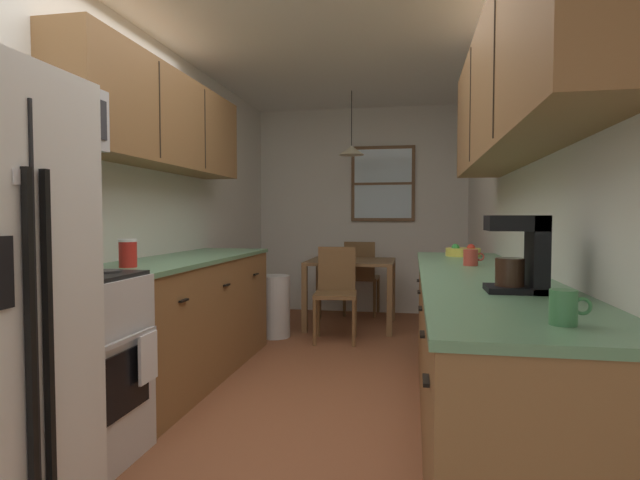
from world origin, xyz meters
name	(u,v)px	position (x,y,z in m)	size (l,w,h in m)	color
ground_plane	(326,374)	(0.00, 1.00, 0.00)	(12.00, 12.00, 0.00)	brown
wall_left	(159,207)	(-1.35, 1.00, 1.27)	(0.10, 9.00, 2.55)	white
wall_right	(515,206)	(1.35, 1.00, 1.27)	(0.10, 9.00, 2.55)	white
wall_back	(361,211)	(0.00, 3.65, 1.27)	(4.40, 0.10, 2.55)	white
ceiling_slab	(326,28)	(0.00, 1.00, 2.59)	(4.40, 9.00, 0.08)	white
stove_range	(64,368)	(-0.99, -0.61, 0.47)	(0.66, 0.58, 1.10)	silver
microwave_over_range	(37,113)	(-1.11, -0.61, 1.69)	(0.39, 0.58, 0.31)	silver
counter_left	(187,317)	(-1.00, 0.75, 0.45)	(0.64, 2.13, 0.90)	olive
upper_cabinets_left	(164,121)	(-1.14, 0.70, 1.89)	(0.33, 2.21, 0.67)	olive
counter_right	(480,357)	(1.00, 0.03, 0.45)	(0.64, 3.10, 0.90)	olive
upper_cabinets_right	(514,84)	(1.14, -0.02, 1.87)	(0.33, 2.78, 0.74)	olive
dining_table	(351,270)	(-0.01, 2.73, 0.62)	(0.93, 0.85, 0.73)	brown
dining_chair_near	(336,289)	(-0.09, 2.09, 0.50)	(0.43, 0.43, 0.90)	brown
dining_chair_far	(361,274)	(0.03, 3.36, 0.50)	(0.42, 0.42, 0.90)	brown
pendant_light	(351,150)	(-0.01, 2.73, 1.92)	(0.28, 0.28, 0.69)	black
back_window	(383,184)	(0.27, 3.58, 1.61)	(0.78, 0.05, 0.93)	brown
trash_bin	(275,306)	(-0.70, 2.10, 0.31)	(0.30, 0.30, 0.61)	silver
storage_canister	(128,253)	(-1.00, -0.03, 0.98)	(0.10, 0.10, 0.17)	red
dish_towel	(148,357)	(-0.64, -0.47, 0.50)	(0.02, 0.16, 0.24)	white
coffee_maker	(523,252)	(1.07, -0.67, 1.06)	(0.22, 0.18, 0.30)	black
mug_by_coffeemaker	(471,258)	(0.99, 0.43, 0.95)	(0.12, 0.09, 0.10)	#BF3F33
mug_spare	(564,307)	(1.05, -1.28, 0.95)	(0.11, 0.07, 0.10)	#3F7F4C
fruit_bowl	(463,251)	(1.02, 1.20, 0.94)	(0.26, 0.26, 0.09)	#E5D14C
table_serving_bowl	(343,257)	(-0.12, 2.80, 0.76)	(0.21, 0.21, 0.06)	#E0D14C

